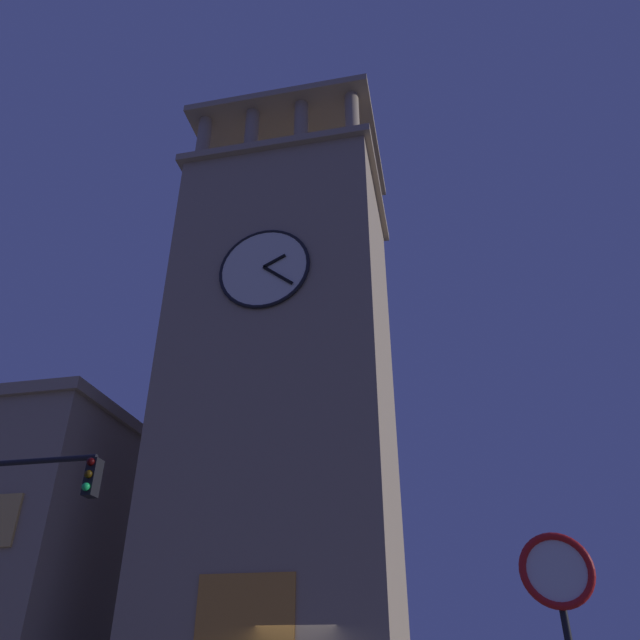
{
  "coord_description": "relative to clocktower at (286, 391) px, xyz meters",
  "views": [
    {
      "loc": [
        -4.88,
        18.76,
        1.41
      ],
      "look_at": [
        0.07,
        -4.96,
        15.39
      ],
      "focal_mm": 33.78,
      "sensor_mm": 36.0,
      "label": 1
    }
  ],
  "objects": [
    {
      "name": "clocktower",
      "position": [
        0.0,
        0.0,
        0.0
      ],
      "size": [
        9.5,
        8.48,
        30.01
      ],
      "color": "gray",
      "rests_on": "ground_plane"
    },
    {
      "name": "no_horn_sign",
      "position": [
        -7.57,
        16.4,
        -9.85
      ],
      "size": [
        0.78,
        0.14,
        2.7
      ],
      "color": "black",
      "rests_on": "ground_plane"
    }
  ]
}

